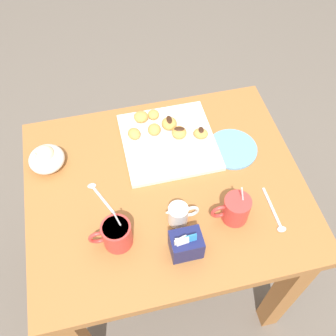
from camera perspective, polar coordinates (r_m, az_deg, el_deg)
name	(u,v)px	position (r m, az deg, el deg)	size (l,w,h in m)	color
ground_plane	(166,271)	(1.96, -0.24, -14.60)	(8.00, 8.00, 0.00)	#665B51
dining_table	(166,209)	(1.41, -0.33, -5.96)	(0.89, 0.74, 0.76)	#A36633
pastry_plate_square	(169,142)	(1.38, 0.10, 3.82)	(0.32, 0.32, 0.02)	silver
coffee_mug_red_left	(235,209)	(1.19, 9.72, -5.80)	(0.12, 0.08, 0.14)	red
coffee_mug_red_right	(116,234)	(1.15, -7.51, -9.42)	(0.13, 0.09, 0.14)	red
cream_pitcher_white	(179,214)	(1.18, 1.57, -6.65)	(0.10, 0.06, 0.07)	silver
sugar_caddy	(186,244)	(1.13, 2.62, -10.97)	(0.09, 0.07, 0.11)	#191E51
ice_cream_bowl	(46,158)	(1.35, -17.18, 1.37)	(0.12, 0.12, 0.09)	silver
saucer_sky_left	(232,149)	(1.38, 9.23, 2.74)	(0.17, 0.17, 0.01)	#66A8DB
loose_spoon_near_saucer	(275,215)	(1.26, 15.26, -6.63)	(0.03, 0.16, 0.01)	silver
loose_spoon_by_plate	(100,196)	(1.27, -9.82, -3.99)	(0.08, 0.15, 0.01)	silver
beignet_0	(201,134)	(1.37, 4.76, 4.99)	(0.04, 0.05, 0.04)	#D19347
chocolate_drizzle_0	(201,130)	(1.36, 4.81, 5.52)	(0.03, 0.02, 0.01)	#381E11
beignet_1	(134,134)	(1.37, -4.91, 4.96)	(0.04, 0.05, 0.03)	#D19347
beignet_2	(141,117)	(1.42, -3.92, 7.40)	(0.05, 0.05, 0.03)	#D19347
beignet_3	(169,123)	(1.39, 0.18, 6.46)	(0.05, 0.05, 0.04)	#D19347
chocolate_drizzle_3	(169,120)	(1.38, 0.18, 7.02)	(0.04, 0.02, 0.01)	#381E11
beignet_4	(154,129)	(1.38, -2.00, 5.59)	(0.05, 0.05, 0.04)	#D19347
beignet_5	(153,115)	(1.43, -2.11, 7.73)	(0.04, 0.04, 0.03)	#D19347
beignet_6	(179,133)	(1.37, 1.63, 5.14)	(0.05, 0.05, 0.04)	#D19347
chocolate_drizzle_6	(179,129)	(1.35, 1.65, 5.68)	(0.04, 0.02, 0.01)	#381E11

